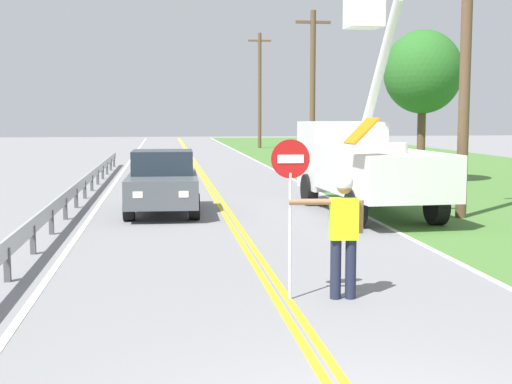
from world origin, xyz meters
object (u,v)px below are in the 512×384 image
Objects in this scene: utility_bucket_truck at (362,160)px; roadside_tree_verge at (423,73)px; utility_pole_near at (466,50)px; flagger_worker at (343,228)px; utility_pole_far at (260,89)px; utility_pole_mid at (313,85)px; oncoming_sedan_nearest at (163,183)px; stop_sign_paddle at (290,183)px.

roadside_tree_verge reaches higher than utility_bucket_truck.
flagger_worker is at bearing -123.93° from utility_pole_near.
utility_pole_mid is at bearing -89.82° from utility_pole_far.
utility_pole_far is at bearing 86.65° from utility_bucket_truck.
oncoming_sedan_nearest is 0.46× the size of utility_pole_far.
stop_sign_paddle is (-0.77, 0.06, 0.66)m from flagger_worker.
utility_bucket_truck is 1.67× the size of oncoming_sedan_nearest.
utility_pole_near is at bearing -89.88° from utility_pole_far.
utility_bucket_truck is 9.35m from roadside_tree_verge.
utility_pole_far is (2.17, 37.10, 3.26)m from utility_bucket_truck.
utility_pole_mid reaches higher than utility_bucket_truck.
utility_pole_near is at bearing -32.09° from utility_bucket_truck.
utility_pole_mid is at bearing 65.47° from oncoming_sedan_nearest.
utility_pole_mid is 19.87m from utility_pole_far.
utility_pole_near reaches higher than utility_pole_mid.
utility_pole_near is at bearing -104.04° from roadside_tree_verge.
stop_sign_paddle reaches higher than oncoming_sedan_nearest.
flagger_worker is at bearing -74.56° from oncoming_sedan_nearest.
stop_sign_paddle is at bearing -116.10° from roadside_tree_verge.
oncoming_sedan_nearest is (-1.83, 9.35, -0.88)m from stop_sign_paddle.
roadside_tree_verge reaches higher than flagger_worker.
utility_pole_near is 9.37m from roadside_tree_verge.
stop_sign_paddle is 0.34× the size of utility_bucket_truck.
roadside_tree_verge is at bearing 75.96° from utility_pole_near.
utility_bucket_truck is at bearing -93.35° from utility_pole_far.
utility_pole_far is (5.01, 46.08, 3.63)m from flagger_worker.
stop_sign_paddle is at bearing -112.00° from utility_bucket_truck.
utility_pole_near is 38.52m from utility_pole_far.
flagger_worker is 0.44× the size of oncoming_sedan_nearest.
utility_bucket_truck is 3.93m from utility_pole_near.
oncoming_sedan_nearest is at bearing 101.09° from stop_sign_paddle.
roadside_tree_verge is (7.36, 16.65, 3.22)m from flagger_worker.
utility_pole_mid is 9.84m from roadside_tree_verge.
flagger_worker is at bearing -107.53° from utility_bucket_truck.
stop_sign_paddle is 9.57m from oncoming_sedan_nearest.
stop_sign_paddle is 9.87m from utility_pole_near.
utility_pole_near is 18.66m from utility_pole_mid.
utility_pole_near is at bearing -89.94° from utility_pole_mid.
utility_pole_mid is (7.67, 16.81, 3.31)m from oncoming_sedan_nearest.
stop_sign_paddle is 18.65m from roadside_tree_verge.
flagger_worker is 0.31× the size of roadside_tree_verge.
oncoming_sedan_nearest is at bearing -101.72° from utility_pole_far.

